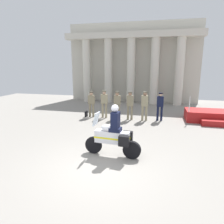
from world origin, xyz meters
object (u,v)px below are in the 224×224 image
at_px(officer_in_row_3, 130,103).
at_px(motorcycle_with_rider, 114,135).
at_px(reviewing_stand, 215,117).
at_px(briefcase_on_ground, 86,114).
at_px(officer_in_row_4, 145,104).
at_px(officer_in_row_5, 160,104).
at_px(officer_in_row_2, 117,103).
at_px(officer_in_row_1, 104,102).
at_px(officer_in_row_0, 91,102).

distance_m(officer_in_row_3, motorcycle_with_rider, 5.11).
distance_m(reviewing_stand, officer_in_row_3, 4.96).
distance_m(officer_in_row_3, briefcase_on_ground, 2.92).
xyz_separation_m(officer_in_row_4, officer_in_row_5, (0.88, 0.17, -0.03)).
height_order(officer_in_row_2, officer_in_row_3, officer_in_row_3).
relative_size(reviewing_stand, officer_in_row_5, 1.92).
height_order(reviewing_stand, briefcase_on_ground, reviewing_stand).
bearing_deg(officer_in_row_2, officer_in_row_1, -5.64).
distance_m(officer_in_row_3, officer_in_row_5, 1.75).
height_order(officer_in_row_5, briefcase_on_ground, officer_in_row_5).
bearing_deg(officer_in_row_5, officer_in_row_4, 11.43).
distance_m(officer_in_row_4, motorcycle_with_rider, 5.15).
xyz_separation_m(reviewing_stand, officer_in_row_0, (-7.32, -0.54, 0.64)).
relative_size(officer_in_row_0, officer_in_row_2, 0.97).
relative_size(reviewing_stand, officer_in_row_4, 1.87).
bearing_deg(officer_in_row_2, motorcycle_with_rider, 101.12).
bearing_deg(briefcase_on_ground, officer_in_row_4, -0.89).
xyz_separation_m(officer_in_row_3, officer_in_row_4, (0.86, -0.00, 0.02)).
distance_m(officer_in_row_2, briefcase_on_ground, 2.17).
xyz_separation_m(officer_in_row_1, officer_in_row_2, (0.83, -0.09, -0.02)).
distance_m(officer_in_row_4, officer_in_row_5, 0.89).
xyz_separation_m(officer_in_row_2, motorcycle_with_rider, (0.95, -5.11, -0.18)).
relative_size(reviewing_stand, motorcycle_with_rider, 1.53).
bearing_deg(motorcycle_with_rider, officer_in_row_2, -74.82).
height_order(officer_in_row_2, motorcycle_with_rider, motorcycle_with_rider).
bearing_deg(officer_in_row_3, officer_in_row_2, -0.00).
height_order(officer_in_row_1, briefcase_on_ground, officer_in_row_1).
height_order(officer_in_row_3, officer_in_row_4, officer_in_row_4).
distance_m(officer_in_row_0, officer_in_row_1, 0.85).
height_order(officer_in_row_0, briefcase_on_ground, officer_in_row_0).
xyz_separation_m(officer_in_row_1, officer_in_row_5, (3.35, 0.07, -0.01)).
bearing_deg(officer_in_row_3, officer_in_row_5, -173.96).
xyz_separation_m(officer_in_row_1, motorcycle_with_rider, (1.78, -5.20, -0.20)).
distance_m(officer_in_row_3, officer_in_row_4, 0.86).
height_order(reviewing_stand, officer_in_row_1, officer_in_row_1).
xyz_separation_m(reviewing_stand, officer_in_row_5, (-3.12, -0.50, 0.68)).
bearing_deg(briefcase_on_ground, officer_in_row_0, 12.97).
bearing_deg(officer_in_row_4, officer_in_row_5, -168.57).
bearing_deg(officer_in_row_5, officer_in_row_2, 4.18).
xyz_separation_m(officer_in_row_0, officer_in_row_3, (2.46, -0.13, 0.05)).
bearing_deg(officer_in_row_4, officer_in_row_3, 0.46).
bearing_deg(officer_in_row_1, reviewing_stand, -174.36).
height_order(officer_in_row_3, motorcycle_with_rider, motorcycle_with_rider).
xyz_separation_m(officer_in_row_0, officer_in_row_4, (3.33, -0.13, 0.06)).
bearing_deg(officer_in_row_2, officer_in_row_4, -179.76).
height_order(officer_in_row_2, officer_in_row_5, officer_in_row_5).
bearing_deg(motorcycle_with_rider, officer_in_row_5, -101.97).
bearing_deg(motorcycle_with_rider, officer_in_row_3, -83.45).
distance_m(motorcycle_with_rider, briefcase_on_ground, 5.98).
bearing_deg(officer_in_row_0, briefcase_on_ground, 13.56).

